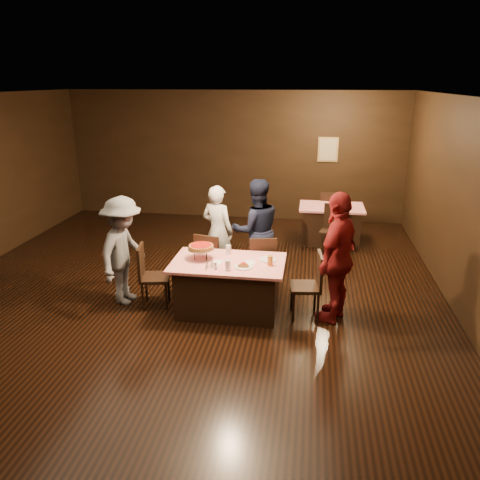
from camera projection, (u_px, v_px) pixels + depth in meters
name	position (u px, v px, depth m)	size (l,w,h in m)	color
room	(172.00, 165.00, 6.23)	(10.00, 10.04, 3.02)	black
main_table	(228.00, 286.00, 6.76)	(1.60, 1.00, 0.77)	red
back_table	(331.00, 224.00, 9.66)	(1.30, 0.90, 0.77)	red
chair_far_left	(212.00, 260.00, 7.49)	(0.42, 0.42, 0.95)	black
chair_far_right	(262.00, 263.00, 7.38)	(0.42, 0.42, 0.95)	black
chair_end_left	(155.00, 276.00, 6.89)	(0.42, 0.42, 0.95)	black
chair_end_right	(305.00, 285.00, 6.58)	(0.42, 0.42, 0.95)	black
chair_back_near	(332.00, 230.00, 8.98)	(0.42, 0.42, 0.95)	black
chair_back_far	(330.00, 212.00, 10.19)	(0.42, 0.42, 0.95)	black
diner_white_jacket	(218.00, 231.00, 7.89)	(0.58, 0.38, 1.58)	silver
diner_navy_hoodie	(256.00, 230.00, 7.72)	(0.84, 0.65, 1.72)	black
diner_grey_knit	(124.00, 251.00, 6.91)	(1.06, 0.61, 1.64)	slate
diner_red_shirt	(338.00, 258.00, 6.37)	(1.08, 0.45, 1.84)	maroon
pizza_stand	(201.00, 247.00, 6.68)	(0.38, 0.38, 0.22)	black
plate_with_slice	(244.00, 266.00, 6.42)	(0.25, 0.25, 0.06)	white
plate_empty	(268.00, 259.00, 6.70)	(0.25, 0.25, 0.01)	white
glass_front_left	(228.00, 265.00, 6.33)	(0.08, 0.08, 0.14)	silver
glass_amber	(270.00, 261.00, 6.48)	(0.08, 0.08, 0.14)	#BF7F26
glass_back	(228.00, 250.00, 6.90)	(0.08, 0.08, 0.14)	silver
condiments	(212.00, 265.00, 6.38)	(0.17, 0.10, 0.09)	silver
napkin_center	(249.00, 263.00, 6.59)	(0.16, 0.16, 0.01)	white
napkin_left	(217.00, 262.00, 6.61)	(0.16, 0.16, 0.01)	white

